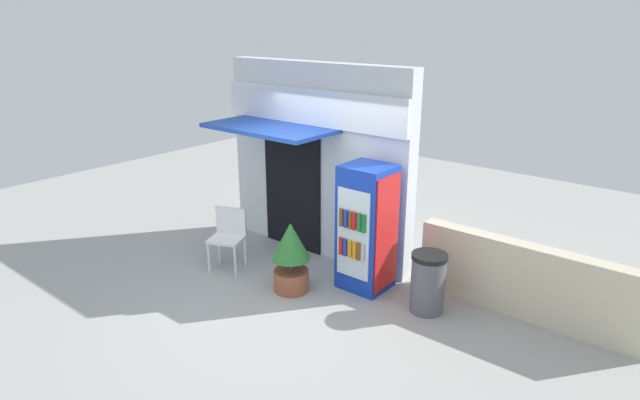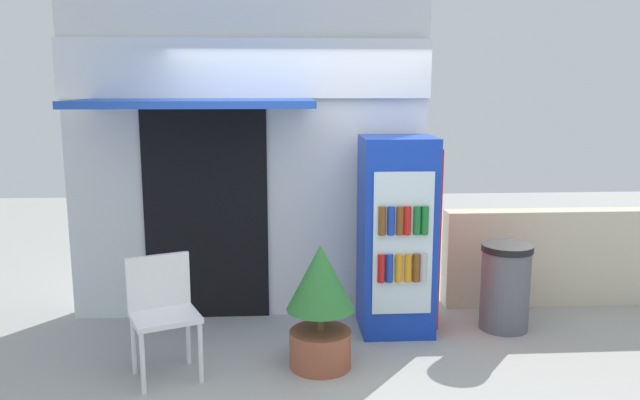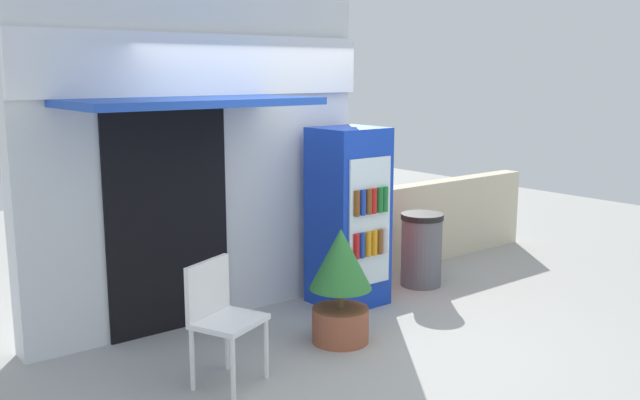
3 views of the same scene
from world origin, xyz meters
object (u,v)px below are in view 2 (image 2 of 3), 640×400
drink_cooler (397,235)px  plastic_chair (162,305)px  trash_bin (505,287)px  potted_plant_near_shop (320,301)px

drink_cooler → plastic_chair: drink_cooler is taller
drink_cooler → plastic_chair: size_ratio=1.91×
drink_cooler → trash_bin: size_ratio=2.22×
plastic_chair → trash_bin: bearing=14.2°
drink_cooler → trash_bin: (0.98, -0.05, -0.48)m
potted_plant_near_shop → drink_cooler: bearing=45.1°
drink_cooler → plastic_chair: bearing=-157.9°
plastic_chair → trash_bin: plastic_chair is taller
drink_cooler → plastic_chair: 2.10m
trash_bin → plastic_chair: bearing=-165.8°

